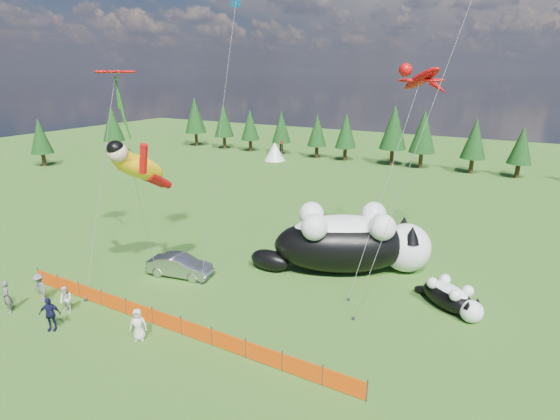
# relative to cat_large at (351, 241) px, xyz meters

# --- Properties ---
(ground) EXTENTS (160.00, 160.00, 0.00)m
(ground) POSITION_rel_cat_large_xyz_m (-5.89, -8.66, -2.13)
(ground) COLOR #153A0A
(ground) RESTS_ON ground
(safety_fence) EXTENTS (22.06, 0.06, 1.10)m
(safety_fence) POSITION_rel_cat_large_xyz_m (-5.89, -11.66, -1.63)
(safety_fence) COLOR #262626
(safety_fence) RESTS_ON ground
(tree_line) EXTENTS (90.00, 4.00, 8.00)m
(tree_line) POSITION_rel_cat_large_xyz_m (-5.89, 36.34, 1.87)
(tree_line) COLOR black
(tree_line) RESTS_ON ground
(festival_tents) EXTENTS (50.00, 3.20, 2.80)m
(festival_tents) POSITION_rel_cat_large_xyz_m (5.11, 31.34, -0.73)
(festival_tents) COLOR white
(festival_tents) RESTS_ON ground
(cat_large) EXTENTS (11.41, 8.33, 4.49)m
(cat_large) POSITION_rel_cat_large_xyz_m (0.00, 0.00, 0.00)
(cat_large) COLOR black
(cat_large) RESTS_ON ground
(cat_small) EXTENTS (4.16, 3.29, 1.69)m
(cat_small) POSITION_rel_cat_large_xyz_m (6.94, -2.19, -1.33)
(cat_small) COLOR black
(cat_small) RESTS_ON ground
(car) EXTENTS (4.60, 2.39, 1.44)m
(car) POSITION_rel_cat_large_xyz_m (-9.60, -6.38, -1.41)
(car) COLOR #A2A3A7
(car) RESTS_ON ground
(spectator_a) EXTENTS (0.81, 0.65, 1.92)m
(spectator_a) POSITION_rel_cat_large_xyz_m (-15.02, -14.71, -1.17)
(spectator_a) COLOR #5C5C61
(spectator_a) RESTS_ON ground
(spectator_b) EXTENTS (0.79, 0.49, 1.58)m
(spectator_b) POSITION_rel_cat_large_xyz_m (-12.06, -13.12, -1.34)
(spectator_b) COLOR silver
(spectator_b) RESTS_ON ground
(spectator_c) EXTENTS (1.24, 1.07, 1.89)m
(spectator_c) POSITION_rel_cat_large_xyz_m (-11.20, -14.66, -1.19)
(spectator_c) COLOR #141438
(spectator_c) RESTS_ON ground
(spectator_d) EXTENTS (1.22, 0.75, 1.78)m
(spectator_d) POSITION_rel_cat_large_xyz_m (-14.58, -13.04, -1.25)
(spectator_d) COLOR #5C5C61
(spectator_d) RESTS_ON ground
(spectator_e) EXTENTS (1.01, 0.94, 1.74)m
(spectator_e) POSITION_rel_cat_large_xyz_m (-6.47, -13.04, -1.26)
(spectator_e) COLOR silver
(spectator_e) RESTS_ON ground
(superhero_kite) EXTENTS (4.26, 4.63, 9.86)m
(superhero_kite) POSITION_rel_cat_large_xyz_m (-10.51, -8.25, 5.58)
(superhero_kite) COLOR yellow
(superhero_kite) RESTS_ON ground
(gecko_kite) EXTENTS (5.74, 10.88, 14.86)m
(gecko_kite) POSITION_rel_cat_large_xyz_m (2.86, 3.81, 10.52)
(gecko_kite) COLOR #C0090A
(gecko_kite) RESTS_ON ground
(flower_kite) EXTENTS (3.66, 7.45, 14.35)m
(flower_kite) POSITION_rel_cat_large_xyz_m (-14.28, -5.97, 10.79)
(flower_kite) COLOR #C0090A
(flower_kite) RESTS_ON ground
(diamond_kite_a) EXTENTS (2.05, 3.01, 17.63)m
(diamond_kite_a) POSITION_rel_cat_large_xyz_m (-6.04, -4.39, 13.81)
(diamond_kite_a) COLOR #0B5CAE
(diamond_kite_a) RESTS_ON ground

